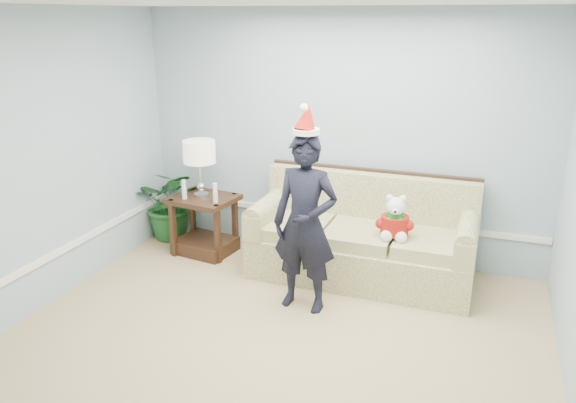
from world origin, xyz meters
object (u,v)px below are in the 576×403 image
at_px(man, 305,224).
at_px(teddy_bear, 395,222).
at_px(houseplant, 172,203).
at_px(table_lamp, 199,154).
at_px(side_table, 205,231).
at_px(sofa, 363,241).

xyz_separation_m(man, teddy_bear, (0.71, 0.62, -0.12)).
relative_size(houseplant, man, 0.54).
relative_size(table_lamp, man, 0.38).
distance_m(table_lamp, man, 1.75).
bearing_deg(table_lamp, side_table, -22.51).
xyz_separation_m(houseplant, man, (2.05, -1.08, 0.38)).
bearing_deg(man, sofa, 71.02).
height_order(sofa, side_table, sofa).
distance_m(side_table, teddy_bear, 2.24).
bearing_deg(teddy_bear, houseplant, 162.92).
bearing_deg(table_lamp, man, -28.87).
bearing_deg(sofa, man, -111.96).
distance_m(sofa, side_table, 1.83).
relative_size(houseplant, teddy_bear, 2.02).
distance_m(table_lamp, houseplant, 0.93).
relative_size(side_table, table_lamp, 1.21).
bearing_deg(teddy_bear, man, -146.40).
relative_size(table_lamp, houseplant, 0.72).
distance_m(houseplant, man, 2.35).
height_order(sofa, table_lamp, table_lamp).
xyz_separation_m(side_table, houseplant, (-0.57, 0.26, 0.18)).
distance_m(side_table, man, 1.78).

